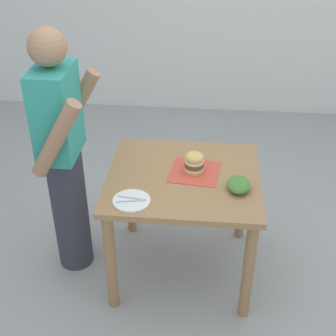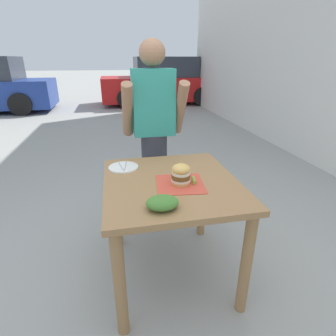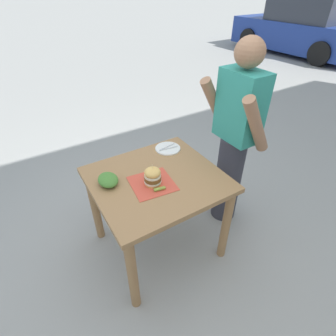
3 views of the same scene
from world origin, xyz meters
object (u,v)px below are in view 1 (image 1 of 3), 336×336
sandwich (194,162)px  pickle_spear (194,162)px  patio_table (183,193)px  diner_across_table (63,155)px  side_plate_with_forks (132,201)px  side_salad (239,185)px

sandwich → pickle_spear: bearing=2.5°
patio_table → pickle_spear: bearing=-21.9°
diner_across_table → patio_table: bearing=-90.4°
side_plate_with_forks → diner_across_table: size_ratio=0.13×
side_salad → diner_across_table: 1.11m
patio_table → side_plate_with_forks: 0.44m
patio_table → sandwich: 0.22m
patio_table → sandwich: bearing=-49.6°
pickle_spear → side_salad: side_salad is taller
sandwich → pickle_spear: size_ratio=2.05×
sandwich → side_plate_with_forks: 0.50m
pickle_spear → diner_across_table: diner_across_table is taller
patio_table → pickle_spear: (0.14, -0.06, 0.15)m
pickle_spear → sandwich: bearing=-177.5°
diner_across_table → pickle_spear: bearing=-80.6°
sandwich → diner_across_table: size_ratio=0.10×
pickle_spear → side_salad: 0.38m
pickle_spear → diner_across_table: size_ratio=0.05×
sandwich → side_plate_with_forks: (-0.35, 0.34, -0.06)m
sandwich → pickle_spear: (0.09, 0.00, -0.05)m
side_plate_with_forks → side_salad: size_ratio=1.22×
sandwich → pickle_spear: 0.10m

